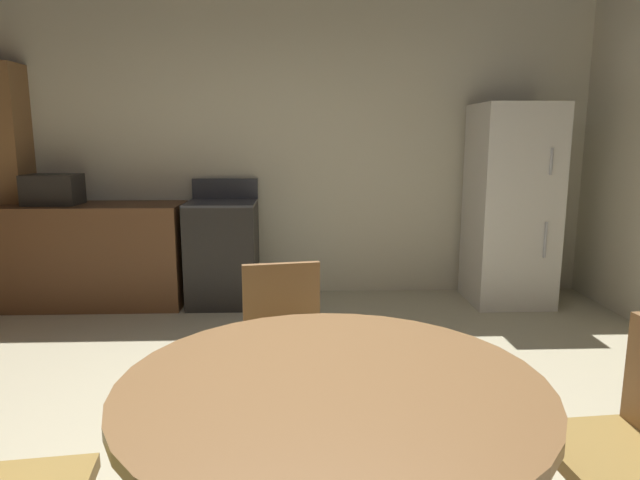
# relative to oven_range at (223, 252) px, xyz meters

# --- Properties ---
(ground_plane) EXTENTS (14.00, 14.00, 0.00)m
(ground_plane) POSITION_rel_oven_range_xyz_m (0.54, -2.65, -0.47)
(ground_plane) COLOR beige
(wall_back) EXTENTS (6.00, 0.12, 2.70)m
(wall_back) POSITION_rel_oven_range_xyz_m (0.54, 0.40, 0.88)
(wall_back) COLOR beige
(wall_back) RESTS_ON ground
(kitchen_counter) EXTENTS (1.81, 0.60, 0.90)m
(kitchen_counter) POSITION_rel_oven_range_xyz_m (-1.26, -0.00, -0.02)
(kitchen_counter) COLOR brown
(kitchen_counter) RESTS_ON ground
(pantry_column) EXTENTS (0.44, 0.36, 2.10)m
(pantry_column) POSITION_rel_oven_range_xyz_m (-1.94, 0.18, 0.58)
(pantry_column) COLOR olive
(pantry_column) RESTS_ON ground
(oven_range) EXTENTS (0.60, 0.60, 1.10)m
(oven_range) POSITION_rel_oven_range_xyz_m (0.00, 0.00, 0.00)
(oven_range) COLOR black
(oven_range) RESTS_ON ground
(refrigerator) EXTENTS (0.68, 0.68, 1.76)m
(refrigerator) POSITION_rel_oven_range_xyz_m (2.56, -0.05, 0.41)
(refrigerator) COLOR silver
(refrigerator) RESTS_ON ground
(microwave) EXTENTS (0.44, 0.32, 0.26)m
(microwave) POSITION_rel_oven_range_xyz_m (-1.44, -0.00, 0.56)
(microwave) COLOR black
(microwave) RESTS_ON kitchen_counter
(dining_table) EXTENTS (1.28, 1.28, 0.76)m
(dining_table) POSITION_rel_oven_range_xyz_m (0.77, -3.31, 0.14)
(dining_table) COLOR olive
(dining_table) RESTS_ON ground
(chair_north) EXTENTS (0.46, 0.46, 0.87)m
(chair_north) POSITION_rel_oven_range_xyz_m (0.61, -2.34, 0.03)
(chair_north) COLOR olive
(chair_north) RESTS_ON ground
(chair_east) EXTENTS (0.43, 0.43, 0.87)m
(chair_east) POSITION_rel_oven_range_xyz_m (1.76, -3.23, 0.03)
(chair_east) COLOR olive
(chair_east) RESTS_ON ground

